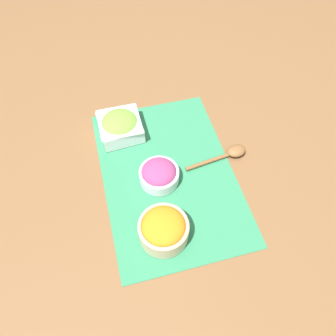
# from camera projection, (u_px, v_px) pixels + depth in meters

# --- Properties ---
(ground_plane) EXTENTS (3.00, 3.00, 0.00)m
(ground_plane) POSITION_uv_depth(u_px,v_px,m) (168.00, 174.00, 0.99)
(ground_plane) COLOR brown
(placemat) EXTENTS (0.58, 0.39, 0.00)m
(placemat) POSITION_uv_depth(u_px,v_px,m) (168.00, 174.00, 0.99)
(placemat) COLOR #2D7A51
(placemat) RESTS_ON ground_plane
(carrot_bowl) EXTENTS (0.13, 0.13, 0.08)m
(carrot_bowl) POSITION_uv_depth(u_px,v_px,m) (164.00, 229.00, 0.84)
(carrot_bowl) COLOR #C6B28E
(carrot_bowl) RESTS_ON placemat
(onion_bowl) EXTENTS (0.12, 0.12, 0.06)m
(onion_bowl) POSITION_uv_depth(u_px,v_px,m) (159.00, 174.00, 0.95)
(onion_bowl) COLOR silver
(onion_bowl) RESTS_ON placemat
(lettuce_bowl) EXTENTS (0.14, 0.14, 0.07)m
(lettuce_bowl) POSITION_uv_depth(u_px,v_px,m) (120.00, 125.00, 1.04)
(lettuce_bowl) COLOR white
(lettuce_bowl) RESTS_ON placemat
(wooden_spoon) EXTENTS (0.05, 0.20, 0.03)m
(wooden_spoon) POSITION_uv_depth(u_px,v_px,m) (230.00, 153.00, 1.01)
(wooden_spoon) COLOR brown
(wooden_spoon) RESTS_ON placemat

